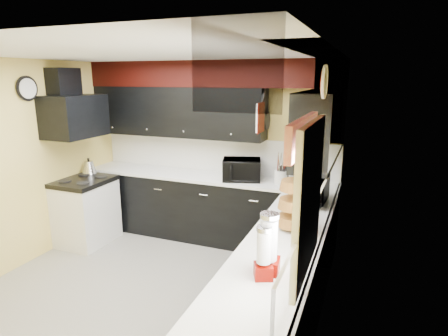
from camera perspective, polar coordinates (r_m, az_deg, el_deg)
name	(u,v)px	position (r m, az deg, el deg)	size (l,w,h in m)	color
ground	(151,290)	(4.42, -11.04, -17.72)	(3.60, 3.60, 0.00)	gray
wall_back	(214,150)	(5.47, -1.54, 2.80)	(3.60, 0.06, 2.50)	#E0C666
wall_right	(326,201)	(3.32, 15.24, -4.93)	(0.06, 3.60, 2.50)	#E0C666
wall_left	(17,166)	(5.11, -29.01, 0.30)	(0.06, 3.60, 2.50)	#E0C666
ceiling	(139,53)	(3.79, -12.83, 16.65)	(3.60, 3.60, 0.06)	white
cab_back	(206,208)	(5.42, -2.73, -6.11)	(3.60, 0.60, 0.90)	black
cab_right	(280,296)	(3.43, 8.50, -18.72)	(0.60, 3.00, 0.90)	black
counter_back	(206,176)	(5.27, -2.79, -1.30)	(3.62, 0.64, 0.04)	white
counter_right	(282,246)	(3.21, 8.80, -11.61)	(0.64, 3.02, 0.04)	white
splash_back	(214,154)	(5.47, -1.58, 2.16)	(3.60, 0.02, 0.50)	white
splash_right	(324,208)	(3.34, 15.00, -5.89)	(0.02, 3.60, 0.50)	white
upper_back	(177,112)	(5.45, -7.20, 8.50)	(2.60, 0.35, 0.70)	black
upper_right	(322,124)	(4.10, 14.74, 6.48)	(0.35, 1.80, 0.70)	black
soffit_back	(208,74)	(5.21, -2.41, 14.14)	(3.60, 0.36, 0.35)	black
soffit_right	(308,71)	(3.00, 12.63, 14.18)	(0.36, 3.24, 0.35)	black
stove	(87,213)	(5.62, -20.20, -6.45)	(0.60, 0.75, 0.86)	white
cooktop	(84,181)	(5.48, -20.59, -1.93)	(0.62, 0.77, 0.06)	black
hood	(75,116)	(5.36, -21.79, 7.34)	(0.50, 0.78, 0.55)	black
hood_duct	(64,84)	(5.43, -23.21, 11.74)	(0.24, 0.40, 0.40)	black
window	(309,199)	(2.38, 12.82, -4.59)	(0.03, 0.86, 0.96)	white
valance	(303,134)	(2.30, 11.99, 5.06)	(0.04, 0.88, 0.20)	red
pan_top	(265,100)	(4.87, 6.29, 10.28)	(0.03, 0.22, 0.40)	black
pan_mid	(262,121)	(4.77, 5.79, 7.20)	(0.03, 0.28, 0.46)	black
pan_low	(267,121)	(5.02, 6.60, 7.16)	(0.03, 0.24, 0.42)	black
cut_board	(260,118)	(4.65, 5.52, 7.66)	(0.03, 0.26, 0.35)	white
baskets	(294,203)	(3.43, 10.60, -5.32)	(0.27, 0.27, 0.50)	brown
clock	(27,88)	(5.15, -27.82, 10.67)	(0.03, 0.30, 0.30)	black
deco_plate	(325,82)	(2.81, 15.07, 12.57)	(0.03, 0.24, 0.24)	white
toaster_oven	(242,170)	(4.98, 2.71, -0.25)	(0.49, 0.41, 0.29)	black
microwave	(310,189)	(4.21, 12.92, -3.21)	(0.52, 0.35, 0.29)	black
utensil_crock	(281,177)	(4.88, 8.62, -1.39)	(0.16, 0.16, 0.17)	silver
knife_block	(283,175)	(4.92, 9.03, -1.05)	(0.10, 0.13, 0.21)	black
kettle	(89,167)	(5.76, -19.88, 0.10)	(0.20, 0.20, 0.18)	#ADACB0
dispenser_a	(269,245)	(2.67, 6.83, -11.52)	(0.15, 0.15, 0.42)	maroon
dispenser_b	(264,256)	(2.61, 6.07, -13.12)	(0.12, 0.12, 0.33)	#680F00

